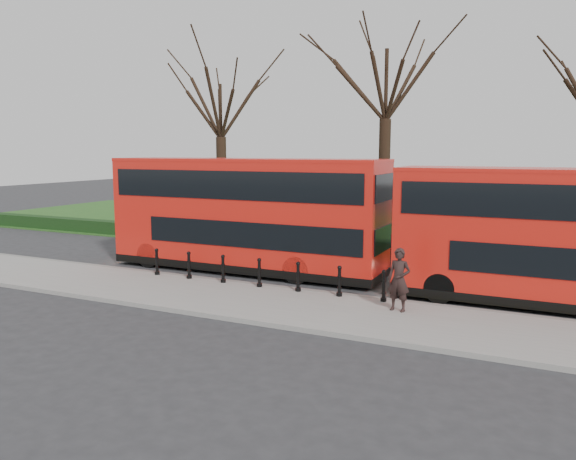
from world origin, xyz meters
The scene contains 13 objects.
ground centered at (0.00, 0.00, 0.00)m, with size 120.00×120.00×0.00m, color #28282B.
pavement centered at (0.00, -3.00, 0.07)m, with size 60.00×4.00×0.15m, color gray.
kerb centered at (0.00, -1.00, 0.07)m, with size 60.00×0.25×0.16m, color slate.
grass_verge centered at (0.00, 15.00, 0.03)m, with size 60.00×18.00×0.06m, color #23511B.
hedge centered at (0.00, 6.80, 0.40)m, with size 60.00×0.90×0.80m, color black.
yellow_line_outer centered at (0.00, -0.70, 0.01)m, with size 60.00×0.10×0.01m, color yellow.
yellow_line_inner centered at (0.00, -0.50, 0.01)m, with size 60.00×0.10×0.01m, color yellow.
tree_left centered at (-8.00, 10.00, 7.68)m, with size 6.77×6.77×10.57m.
tree_mid centered at (2.00, 10.00, 8.78)m, with size 7.72×7.72×12.07m.
bollard_row centered at (0.68, -1.35, 0.65)m, with size 9.37×0.15×1.00m.
bus_lead centered at (-1.44, 1.37, 2.37)m, with size 11.81×2.71×4.70m.
bus_rear centered at (10.83, 0.91, 2.25)m, with size 11.24×2.58×4.47m.
pedestrian centered at (6.00, -2.21, 1.13)m, with size 0.71×0.47×1.95m, color black.
Camera 1 is at (10.14, -18.79, 5.07)m, focal length 35.00 mm.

